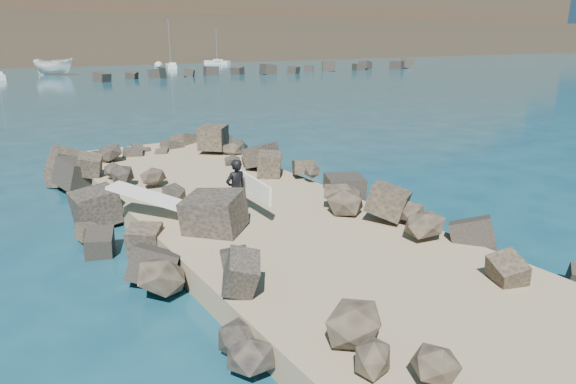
{
  "coord_description": "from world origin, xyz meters",
  "views": [
    {
      "loc": [
        -6.54,
        -11.05,
        5.12
      ],
      "look_at": [
        0.0,
        -1.0,
        1.5
      ],
      "focal_mm": 32.0,
      "sensor_mm": 36.0,
      "label": 1
    }
  ],
  "objects": [
    {
      "name": "breakwater_secondary",
      "position": [
        35.0,
        55.0,
        0.6
      ],
      "size": [
        52.0,
        4.0,
        1.2
      ],
      "primitive_type": "cube",
      "color": "black",
      "rests_on": "ground"
    },
    {
      "name": "sailboat_f",
      "position": [
        39.35,
        85.45,
        0.35
      ],
      "size": [
        3.87,
        5.43,
        6.88
      ],
      "color": "silver",
      "rests_on": "ground"
    },
    {
      "name": "riprap_right",
      "position": [
        2.9,
        -1.5,
        0.5
      ],
      "size": [
        2.6,
        22.0,
        1.0
      ],
      "primitive_type": "cube",
      "color": "black",
      "rests_on": "ground"
    },
    {
      "name": "sailboat_d",
      "position": [
        26.22,
        76.35,
        0.35
      ],
      "size": [
        3.43,
        7.01,
        8.3
      ],
      "color": "silver",
      "rests_on": "ground"
    },
    {
      "name": "ground",
      "position": [
        0.0,
        0.0,
        0.0
      ],
      "size": [
        800.0,
        800.0,
        0.0
      ],
      "primitive_type": "plane",
      "color": "#0F384C",
      "rests_on": "ground"
    },
    {
      "name": "surfer_with_board",
      "position": [
        -0.75,
        0.17,
        1.4
      ],
      "size": [
        0.8,
        1.98,
        1.59
      ],
      "color": "black",
      "rests_on": "jetty"
    },
    {
      "name": "jetty",
      "position": [
        0.0,
        -2.0,
        0.3
      ],
      "size": [
        6.0,
        26.0,
        0.6
      ],
      "primitive_type": "cube",
      "color": "#8C7759",
      "rests_on": "ground"
    },
    {
      "name": "surfboard_resting",
      "position": [
        -2.55,
        1.36,
        1.04
      ],
      "size": [
        2.14,
        2.27,
        0.08
      ],
      "primitive_type": "cube",
      "rotation": [
        0.0,
        0.0,
        0.74
      ],
      "color": "silver",
      "rests_on": "riprap_left"
    },
    {
      "name": "riprap_left",
      "position": [
        -2.9,
        -1.5,
        0.5
      ],
      "size": [
        2.6,
        22.0,
        1.0
      ],
      "primitive_type": "cube",
      "color": "black",
      "rests_on": "ground"
    },
    {
      "name": "boat_imported",
      "position": [
        6.3,
        69.21,
        1.2
      ],
      "size": [
        6.01,
        6.04,
        2.39
      ],
      "primitive_type": "imported",
      "rotation": [
        0.0,
        0.0,
        0.78
      ],
      "color": "white",
      "rests_on": "ground"
    }
  ]
}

